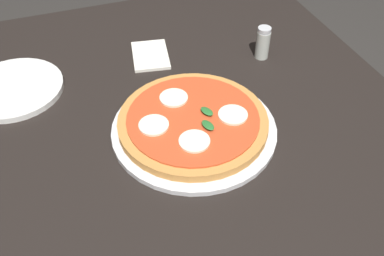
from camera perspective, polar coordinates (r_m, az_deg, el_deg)
The scene contains 6 objects.
dining_table at distance 1.01m, azimuth -0.70°, elevation -2.59°, with size 1.14×1.00×0.71m.
serving_tray at distance 0.90m, azimuth -0.00°, elevation -0.18°, with size 0.35×0.35×0.01m, color silver.
pizza at distance 0.89m, azimuth 0.03°, elevation 0.93°, with size 0.32×0.32×0.03m.
plate_white at distance 1.09m, azimuth -22.79°, elevation 4.89°, with size 0.23×0.23×0.01m, color white.
napkin at distance 1.12m, azimuth -5.58°, elevation 9.65°, with size 0.13×0.09×0.01m, color white.
pepper_shaker at distance 1.11m, azimuth 9.45°, elevation 11.17°, with size 0.03×0.03×0.08m.
Camera 1 is at (0.66, -0.22, 1.34)m, focal length 39.89 mm.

